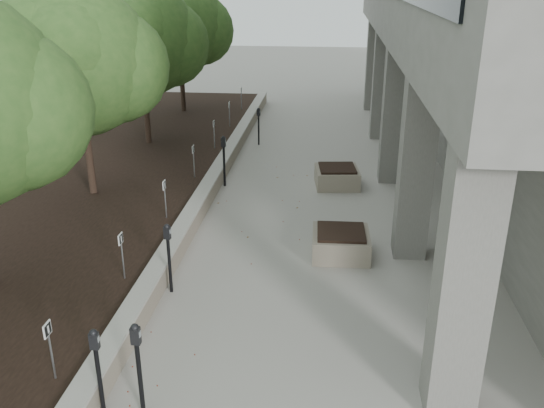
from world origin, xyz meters
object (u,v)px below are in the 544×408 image
at_px(parking_meter_2, 99,374).
at_px(planter_back, 337,176).
at_px(parking_meter_4, 224,161).
at_px(parking_meter_5, 259,127).
at_px(crabapple_tree_4, 142,63).
at_px(planter_front, 341,243).
at_px(parking_meter_1, 139,370).
at_px(crabapple_tree_5, 180,46).
at_px(parking_meter_3, 169,259).
at_px(crabapple_tree_3, 81,92).

xyz_separation_m(parking_meter_2, planter_back, (3.34, 10.07, -0.45)).
bearing_deg(parking_meter_4, parking_meter_5, 87.25).
xyz_separation_m(parking_meter_4, planter_back, (3.34, 0.37, -0.48)).
height_order(crabapple_tree_4, planter_front, crabapple_tree_4).
bearing_deg(parking_meter_1, parking_meter_5, 91.48).
xyz_separation_m(crabapple_tree_5, parking_meter_2, (3.25, -17.75, -2.38)).
distance_m(parking_meter_1, parking_meter_2, 0.56).
relative_size(parking_meter_3, planter_back, 1.18).
height_order(parking_meter_4, planter_front, parking_meter_4).
height_order(crabapple_tree_4, parking_meter_5, crabapple_tree_4).
relative_size(planter_front, planter_back, 1.01).
bearing_deg(crabapple_tree_3, parking_meter_5, 59.98).
bearing_deg(planter_front, parking_meter_4, 129.13).
bearing_deg(planter_back, parking_meter_2, -108.33).
bearing_deg(crabapple_tree_4, parking_meter_5, 21.05).
bearing_deg(parking_meter_4, parking_meter_3, -86.45).
distance_m(parking_meter_1, planter_front, 6.13).
bearing_deg(planter_back, planter_front, -88.99).
distance_m(parking_meter_2, parking_meter_3, 3.51).
distance_m(parking_meter_1, parking_meter_5, 14.08).
bearing_deg(parking_meter_1, planter_front, 63.16).
height_order(crabapple_tree_4, planter_back, crabapple_tree_4).
bearing_deg(parking_meter_4, planter_back, 9.49).
xyz_separation_m(crabapple_tree_5, parking_meter_3, (3.29, -14.24, -2.38)).
relative_size(parking_meter_3, parking_meter_5, 1.07).
bearing_deg(parking_meter_3, parking_meter_1, -73.60).
bearing_deg(planter_back, parking_meter_4, -173.68).
height_order(crabapple_tree_3, parking_meter_2, crabapple_tree_3).
distance_m(crabapple_tree_4, parking_meter_2, 13.38).
xyz_separation_m(crabapple_tree_4, parking_meter_5, (3.71, 1.43, -2.42)).
bearing_deg(parking_meter_4, planter_front, -47.69).
distance_m(crabapple_tree_3, crabapple_tree_5, 10.00).
relative_size(parking_meter_1, planter_back, 1.22).
relative_size(parking_meter_2, parking_meter_3, 1.00).
xyz_separation_m(crabapple_tree_3, parking_meter_2, (3.25, -7.75, -2.38)).
relative_size(parking_meter_4, planter_back, 1.23).
xyz_separation_m(parking_meter_1, parking_meter_3, (-0.51, 3.41, -0.03)).
relative_size(crabapple_tree_3, planter_back, 4.33).
height_order(parking_meter_3, parking_meter_4, parking_meter_4).
height_order(crabapple_tree_4, parking_meter_2, crabapple_tree_4).
distance_m(parking_meter_2, parking_meter_4, 9.70).
bearing_deg(crabapple_tree_4, parking_meter_2, -75.70).
height_order(crabapple_tree_3, crabapple_tree_4, same).
bearing_deg(crabapple_tree_3, crabapple_tree_5, 90.00).
bearing_deg(parking_meter_3, crabapple_tree_3, 135.71).
distance_m(parking_meter_3, planter_front, 3.95).
distance_m(crabapple_tree_5, parking_meter_3, 14.81).
xyz_separation_m(crabapple_tree_3, parking_meter_5, (3.71, 6.43, -2.42)).
bearing_deg(parking_meter_5, crabapple_tree_5, 155.04).
bearing_deg(parking_meter_1, parking_meter_2, -168.22).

